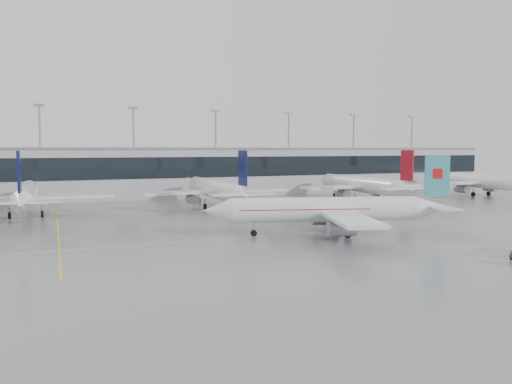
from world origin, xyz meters
name	(u,v)px	position (x,y,z in m)	size (l,w,h in m)	color
ground	(288,234)	(0.00, 0.00, 0.00)	(320.00, 320.00, 0.00)	slate
taxi_line_main	(288,234)	(0.00, 0.00, 0.01)	(120.00, 0.25, 0.01)	gold
taxi_line_north	(221,210)	(0.00, 30.00, 0.01)	(120.00, 0.25, 0.01)	gold
taxi_line_cross	(58,231)	(-30.00, 15.00, 0.01)	(0.25, 60.00, 0.01)	gold
terminal	(182,172)	(0.00, 62.00, 6.00)	(180.00, 15.00, 12.00)	#A1A1A5
terminal_glass	(189,167)	(0.00, 54.45, 7.50)	(180.00, 0.20, 5.00)	black
terminal_roof	(182,148)	(0.00, 62.00, 12.20)	(182.00, 16.00, 0.40)	gray
light_masts	(176,143)	(0.00, 68.00, 13.34)	(156.40, 1.00, 22.60)	gray
air_canada_jet	(334,210)	(5.71, -2.83, 3.51)	(35.14, 28.42, 11.11)	silver
parked_jet_b	(26,196)	(-35.00, 33.69, 3.71)	(29.64, 36.96, 11.72)	silver
parked_jet_c	(216,190)	(0.00, 33.69, 3.71)	(29.64, 36.96, 11.72)	silver
parked_jet_d	(362,185)	(35.00, 33.69, 3.71)	(29.64, 36.96, 11.72)	silver
parked_jet_e	(478,181)	(70.00, 33.69, 3.71)	(29.64, 36.96, 11.72)	silver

